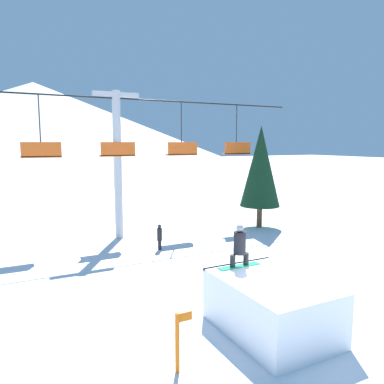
{
  "coord_description": "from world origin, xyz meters",
  "views": [
    {
      "loc": [
        -6.79,
        -7.16,
        5.06
      ],
      "look_at": [
        -0.57,
        4.97,
        3.26
      ],
      "focal_mm": 35.0,
      "sensor_mm": 36.0,
      "label": 1
    }
  ],
  "objects_px": {
    "trail_marker": "(178,341)",
    "snow_ramp": "(271,306)",
    "pine_tree_near": "(261,166)",
    "distant_skier": "(160,236)",
    "snowboarder": "(240,246)"
  },
  "relations": [
    {
      "from": "snowboarder",
      "to": "pine_tree_near",
      "type": "distance_m",
      "value": 11.96
    },
    {
      "from": "snow_ramp",
      "to": "snowboarder",
      "type": "xyz_separation_m",
      "value": [
        -0.17,
        1.28,
        1.35
      ]
    },
    {
      "from": "snowboarder",
      "to": "pine_tree_near",
      "type": "xyz_separation_m",
      "value": [
        7.64,
        9.06,
        1.58
      ]
    },
    {
      "from": "snowboarder",
      "to": "distant_skier",
      "type": "height_order",
      "value": "snowboarder"
    },
    {
      "from": "pine_tree_near",
      "to": "trail_marker",
      "type": "relative_size",
      "value": 4.4
    },
    {
      "from": "snow_ramp",
      "to": "trail_marker",
      "type": "distance_m",
      "value": 3.0
    },
    {
      "from": "pine_tree_near",
      "to": "distant_skier",
      "type": "distance_m",
      "value": 7.96
    },
    {
      "from": "trail_marker",
      "to": "snow_ramp",
      "type": "bearing_deg",
      "value": 9.1
    },
    {
      "from": "trail_marker",
      "to": "distant_skier",
      "type": "distance_m",
      "value": 9.66
    },
    {
      "from": "snowboarder",
      "to": "pine_tree_near",
      "type": "relative_size",
      "value": 0.22
    },
    {
      "from": "distant_skier",
      "to": "snow_ramp",
      "type": "bearing_deg",
      "value": -92.04
    },
    {
      "from": "snowboarder",
      "to": "trail_marker",
      "type": "height_order",
      "value": "snowboarder"
    },
    {
      "from": "snow_ramp",
      "to": "pine_tree_near",
      "type": "relative_size",
      "value": 0.54
    },
    {
      "from": "snowboarder",
      "to": "distant_skier",
      "type": "relative_size",
      "value": 1.09
    },
    {
      "from": "pine_tree_near",
      "to": "snowboarder",
      "type": "bearing_deg",
      "value": -130.15
    }
  ]
}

